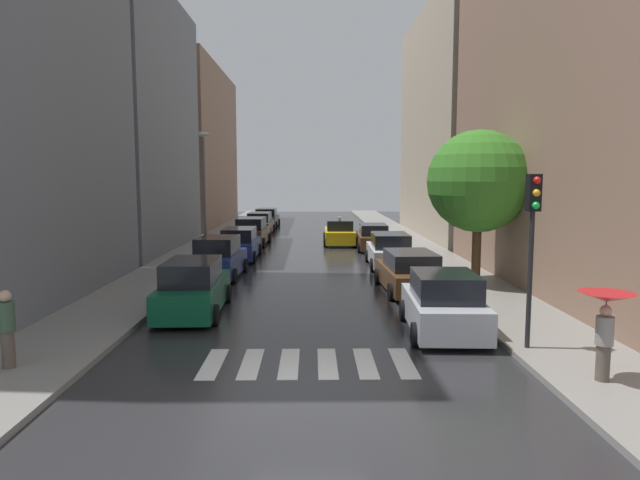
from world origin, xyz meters
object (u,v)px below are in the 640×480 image
(parked_car_right_fourth, at_px, (373,238))
(lamp_post_left, at_px, (204,185))
(parked_car_left_third, at_px, (240,245))
(parked_car_right_nearest, at_px, (444,305))
(pedestrian_foreground, at_px, (606,314))
(parked_car_left_nearest, at_px, (193,289))
(parked_car_left_sixth, at_px, (267,218))
(parked_car_left_fourth, at_px, (252,232))
(street_tree_right, at_px, (479,182))
(taxi_midroad, at_px, (339,233))
(traffic_light_right_corner, at_px, (533,222))
(parked_car_right_third, at_px, (390,251))
(parked_car_left_fifth, at_px, (260,224))
(pedestrian_near_tree, at_px, (7,327))
(parked_car_left_second, at_px, (218,259))
(parked_car_right_second, at_px, (410,273))

(parked_car_right_fourth, relative_size, lamp_post_left, 0.69)
(parked_car_left_third, distance_m, parked_car_right_fourth, 8.44)
(parked_car_right_nearest, height_order, pedestrian_foreground, pedestrian_foreground)
(parked_car_left_nearest, xyz_separation_m, parked_car_left_sixth, (-0.14, 31.03, -0.04))
(parked_car_left_fourth, height_order, parked_car_right_nearest, parked_car_left_fourth)
(street_tree_right, bearing_deg, parked_car_left_third, 143.55)
(parked_car_right_fourth, relative_size, taxi_midroad, 0.96)
(parked_car_left_fourth, bearing_deg, traffic_light_right_corner, -154.91)
(parked_car_right_fourth, bearing_deg, parked_car_left_fourth, 73.73)
(parked_car_right_third, relative_size, parked_car_right_fourth, 1.02)
(parked_car_left_nearest, bearing_deg, parked_car_left_fifth, -1.01)
(traffic_light_right_corner, bearing_deg, pedestrian_near_tree, -173.94)
(parked_car_left_fourth, height_order, pedestrian_foreground, pedestrian_foreground)
(taxi_midroad, relative_size, lamp_post_left, 0.72)
(pedestrian_foreground, bearing_deg, pedestrian_near_tree, 121.57)
(parked_car_left_second, height_order, lamp_post_left, lamp_post_left)
(pedestrian_foreground, distance_m, traffic_light_right_corner, 2.93)
(parked_car_left_third, height_order, parked_car_right_second, parked_car_left_third)
(parked_car_right_fourth, height_order, pedestrian_foreground, pedestrian_foreground)
(parked_car_left_nearest, bearing_deg, pedestrian_foreground, -124.63)
(parked_car_right_fourth, xyz_separation_m, taxi_midroad, (-1.89, 2.74, 0.03))
(parked_car_right_second, xyz_separation_m, parked_car_right_fourth, (-0.06, 12.47, -0.00))
(parked_car_left_fifth, height_order, parked_car_right_second, parked_car_left_fifth)
(lamp_post_left, bearing_deg, parked_car_right_second, -42.07)
(parked_car_left_sixth, bearing_deg, street_tree_right, -157.49)
(parked_car_left_fourth, bearing_deg, parked_car_left_second, -178.15)
(parked_car_left_second, bearing_deg, traffic_light_right_corner, -135.85)
(parked_car_right_third, distance_m, pedestrian_foreground, 15.97)
(parked_car_right_nearest, distance_m, taxi_midroad, 21.02)
(parked_car_left_second, height_order, parked_car_right_fourth, parked_car_left_second)
(pedestrian_near_tree, bearing_deg, parked_car_left_fifth, -131.56)
(parked_car_right_fourth, bearing_deg, parked_car_right_second, -178.27)
(parked_car_left_nearest, bearing_deg, lamp_post_left, 7.44)
(pedestrian_foreground, height_order, pedestrian_near_tree, pedestrian_foreground)
(parked_car_right_second, relative_size, lamp_post_left, 0.73)
(parked_car_left_third, distance_m, parked_car_left_sixth, 18.98)
(parked_car_right_fourth, xyz_separation_m, pedestrian_near_tree, (-10.43, -21.33, 0.33))
(parked_car_right_fourth, bearing_deg, parked_car_left_nearest, 156.23)
(parked_car_left_sixth, distance_m, traffic_light_right_corner, 36.51)
(traffic_light_right_corner, bearing_deg, parked_car_left_fourth, 112.36)
(parked_car_left_fourth, xyz_separation_m, pedestrian_near_tree, (-2.88, -23.75, 0.24))
(parked_car_left_third, height_order, parked_car_right_fourth, parked_car_left_third)
(parked_car_left_third, distance_m, taxi_midroad, 8.64)
(parked_car_left_sixth, xyz_separation_m, pedestrian_foreground, (10.00, -37.48, 0.79))
(parked_car_right_second, relative_size, street_tree_right, 0.79)
(parked_car_left_sixth, height_order, lamp_post_left, lamp_post_left)
(parked_car_right_second, bearing_deg, parked_car_right_third, -2.80)
(parked_car_left_third, distance_m, pedestrian_foreground, 21.00)
(parked_car_left_fifth, distance_m, street_tree_right, 23.31)
(parked_car_left_third, height_order, lamp_post_left, lamp_post_left)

